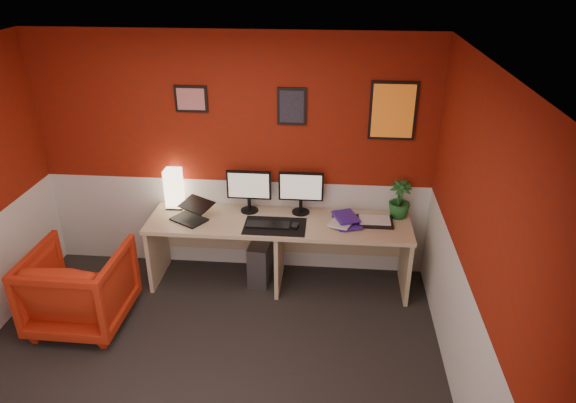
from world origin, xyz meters
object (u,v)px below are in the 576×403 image
object	(u,v)px
laptop	(188,210)
monitor_right	(301,187)
shoji_lamp	(174,189)
armchair	(80,287)
pc_tower	(262,260)
desk	(279,253)
zen_tray	(374,222)
potted_plant	(400,199)
monitor_left	(249,185)

from	to	relation	value
laptop	monitor_right	world-z (taller)	monitor_right
shoji_lamp	laptop	world-z (taller)	shoji_lamp
laptop	armchair	bearing A→B (deg)	-108.63
shoji_lamp	pc_tower	world-z (taller)	shoji_lamp
desk	shoji_lamp	world-z (taller)	shoji_lamp
zen_tray	potted_plant	bearing A→B (deg)	32.40
monitor_left	shoji_lamp	bearing A→B (deg)	178.32
zen_tray	laptop	bearing A→B (deg)	-176.75
monitor_right	pc_tower	world-z (taller)	monitor_right
laptop	monitor_right	bearing A→B (deg)	44.97
desk	zen_tray	world-z (taller)	zen_tray
laptop	monitor_right	size ratio (longest dim) A/B	0.57
shoji_lamp	monitor_right	world-z (taller)	monitor_right
shoji_lamp	monitor_right	distance (m)	1.31
laptop	monitor_left	size ratio (longest dim) A/B	0.57
monitor_right	potted_plant	bearing A→B (deg)	-0.27
monitor_right	armchair	size ratio (longest dim) A/B	0.69
laptop	potted_plant	xyz separation A→B (m)	(2.07, 0.26, 0.08)
potted_plant	pc_tower	xyz separation A→B (m)	(-1.37, -0.13, -0.70)
monitor_right	pc_tower	size ratio (longest dim) A/B	1.29
potted_plant	desk	bearing A→B (deg)	-170.25
monitor_left	zen_tray	world-z (taller)	monitor_left
laptop	pc_tower	bearing A→B (deg)	42.11
zen_tray	desk	bearing A→B (deg)	-177.05
pc_tower	armchair	bearing A→B (deg)	-145.19
shoji_lamp	monitor_right	size ratio (longest dim) A/B	0.69
laptop	monitor_left	world-z (taller)	monitor_left
desk	shoji_lamp	xyz separation A→B (m)	(-1.10, 0.22, 0.56)
shoji_lamp	monitor_left	size ratio (longest dim) A/B	0.69
laptop	monitor_right	distance (m)	1.14
laptop	potted_plant	bearing A→B (deg)	38.54
shoji_lamp	pc_tower	size ratio (longest dim) A/B	0.89
shoji_lamp	monitor_left	world-z (taller)	monitor_left
monitor_right	armchair	bearing A→B (deg)	-153.30
armchair	monitor_left	bearing A→B (deg)	-144.88
laptop	zen_tray	distance (m)	1.83
monitor_left	monitor_right	distance (m)	0.52
laptop	monitor_right	xyz separation A→B (m)	(1.09, 0.26, 0.18)
shoji_lamp	pc_tower	xyz separation A→B (m)	(0.91, -0.15, -0.70)
pc_tower	armchair	distance (m)	1.77
monitor_right	armchair	world-z (taller)	monitor_right
shoji_lamp	monitor_left	distance (m)	0.78
zen_tray	pc_tower	world-z (taller)	zen_tray
desk	monitor_right	xyz separation A→B (m)	(0.20, 0.21, 0.66)
monitor_left	desk	bearing A→B (deg)	-31.51
zen_tray	armchair	distance (m)	2.83
monitor_right	monitor_left	bearing A→B (deg)	-179.01
pc_tower	zen_tray	bearing A→B (deg)	4.76
pc_tower	desk	bearing A→B (deg)	-15.29
desk	monitor_left	distance (m)	0.76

